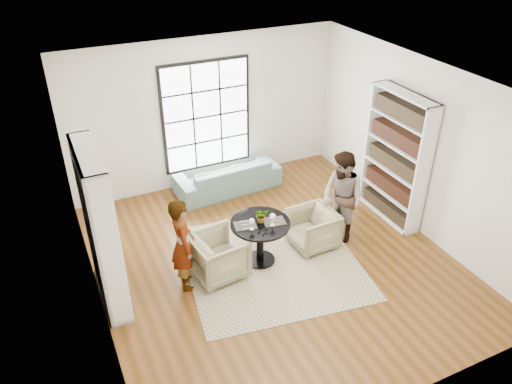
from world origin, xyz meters
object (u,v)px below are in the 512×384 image
person_left (183,244)px  wine_glass_left (252,222)px  sofa (227,176)px  pedestal_table (260,233)px  wine_glass_right (273,217)px  person_right (342,198)px  flower_centerpiece (261,215)px  armchair_left (219,256)px  armchair_right (312,229)px

person_left → wine_glass_left: size_ratio=7.67×
sofa → person_left: size_ratio=1.38×
pedestal_table → wine_glass_right: 0.42m
person_right → flower_centerpiece: 1.52m
sofa → armchair_left: size_ratio=2.63×
armchair_right → wine_glass_left: size_ratio=3.74×
person_left → wine_glass_left: (1.08, -0.09, 0.15)m
armchair_right → wine_glass_right: size_ratio=3.43×
armchair_right → wine_glass_right: 1.04m
armchair_left → armchair_right: size_ratio=1.08×
sofa → armchair_left: bearing=61.4°
pedestal_table → person_left: (-1.28, -0.02, 0.21)m
armchair_left → flower_centerpiece: size_ratio=3.41×
wine_glass_left → wine_glass_right: bearing=-6.5°
sofa → flower_centerpiece: size_ratio=8.99×
pedestal_table → armchair_right: size_ratio=1.29×
pedestal_table → person_right: bearing=0.7°
person_left → flower_centerpiece: size_ratio=6.49×
wine_glass_right → flower_centerpiece: (-0.12, 0.16, -0.04)m
person_right → flower_centerpiece: (-1.51, 0.00, 0.07)m
sofa → armchair_left: armchair_left is taller
sofa → person_right: size_ratio=1.29×
pedestal_table → wine_glass_left: bearing=-150.9°
person_right → wine_glass_right: size_ratio=7.52×
wine_glass_right → person_right: bearing=6.7°
person_left → wine_glass_right: size_ratio=7.02×
armchair_left → wine_glass_left: bearing=-106.2°
pedestal_table → wine_glass_left: wine_glass_left is taller
armchair_right → person_right: 0.73m
armchair_left → flower_centerpiece: flower_centerpiece is taller
pedestal_table → armchair_left: bearing=-178.4°
pedestal_table → armchair_right: (0.99, 0.02, -0.22)m
armchair_left → pedestal_table: bearing=-95.3°
armchair_right → wine_glass_left: bearing=-85.9°
person_left → armchair_left: bearing=-82.9°
person_right → wine_glass_right: bearing=-92.9°
armchair_left → flower_centerpiece: 0.91m
armchair_right → wine_glass_left: 1.32m
sofa → armchair_left: (-1.13, -2.39, 0.06)m
pedestal_table → flower_centerpiece: bearing=36.8°
sofa → wine_glass_left: (-0.59, -2.48, 0.60)m
sofa → person_left: bearing=51.6°
pedestal_table → person_left: size_ratio=0.63×
armchair_right → wine_glass_right: wine_glass_right is taller
pedestal_table → wine_glass_right: (0.14, -0.15, 0.37)m
armchair_right → flower_centerpiece: (-0.96, 0.00, 0.54)m
armchair_left → person_right: (2.27, 0.04, 0.45)m
person_right → wine_glass_right: person_right is taller
person_left → person_right: size_ratio=0.93×
sofa → wine_glass_left: 2.62m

